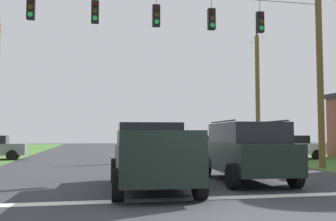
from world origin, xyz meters
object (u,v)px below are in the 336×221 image
(pickup_truck, at_px, (151,156))
(utility_pole_mid_right, at_px, (258,94))
(distant_car_oncoming, at_px, (202,147))
(suv_black, at_px, (246,150))
(distant_car_crossing_white, at_px, (288,147))
(overhead_signal_span, at_px, (154,62))

(pickup_truck, distance_m, utility_pole_mid_right, 17.41)
(distant_car_oncoming, height_order, utility_pole_mid_right, utility_pole_mid_right)
(pickup_truck, relative_size, suv_black, 1.12)
(distant_car_crossing_white, bearing_deg, overhead_signal_span, -146.80)
(suv_black, relative_size, distant_car_oncoming, 1.13)
(overhead_signal_span, bearing_deg, distant_car_oncoming, 60.09)
(pickup_truck, xyz_separation_m, utility_pole_mid_right, (9.81, 13.94, 3.52))
(overhead_signal_span, relative_size, suv_black, 3.29)
(distant_car_crossing_white, height_order, distant_car_oncoming, same)
(overhead_signal_span, bearing_deg, distant_car_crossing_white, 33.20)
(suv_black, height_order, distant_car_crossing_white, suv_black)
(overhead_signal_span, height_order, utility_pole_mid_right, utility_pole_mid_right)
(overhead_signal_span, xyz_separation_m, distant_car_oncoming, (4.38, 7.61, -3.92))
(distant_car_crossing_white, distance_m, utility_pole_mid_right, 4.68)
(distant_car_oncoming, bearing_deg, suv_black, -99.17)
(distant_car_oncoming, xyz_separation_m, utility_pole_mid_right, (4.57, 1.51, 3.69))
(distant_car_crossing_white, xyz_separation_m, utility_pole_mid_right, (-0.77, 2.76, 3.69))
(overhead_signal_span, xyz_separation_m, pickup_truck, (-0.86, -4.81, -3.75))
(distant_car_crossing_white, xyz_separation_m, distant_car_oncoming, (-5.34, 1.25, 0.00))
(suv_black, distance_m, distant_car_oncoming, 11.51)
(suv_black, xyz_separation_m, utility_pole_mid_right, (6.40, 12.87, 3.42))
(pickup_truck, height_order, distant_car_crossing_white, pickup_truck)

